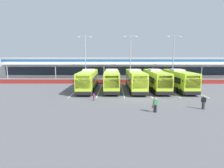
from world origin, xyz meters
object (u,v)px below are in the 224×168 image
pedestrian_in_dark_coat (203,102)px  coach_bus_rightmost (178,80)px  coach_bus_right_centre (156,80)px  lamp_post_east (173,56)px  coach_bus_centre (135,81)px  coach_bus_left_centre (112,80)px  pedestrian_child (94,97)px  lamp_post_centre (130,56)px  pedestrian_with_handbag (155,105)px  lamp_post_west (85,56)px  coach_bus_leftmost (88,80)px

pedestrian_in_dark_coat → coach_bus_rightmost: bearing=83.1°
coach_bus_right_centre → coach_bus_rightmost: 4.22m
lamp_post_east → coach_bus_centre: bearing=-134.2°
coach_bus_left_centre → coach_bus_rightmost: size_ratio=1.00×
pedestrian_child → lamp_post_centre: 20.48m
pedestrian_with_handbag → lamp_post_west: size_ratio=0.15×
lamp_post_west → lamp_post_east: size_ratio=1.00×
pedestrian_with_handbag → lamp_post_east: lamp_post_east is taller
coach_bus_centre → coach_bus_rightmost: 8.03m
coach_bus_left_centre → coach_bus_centre: size_ratio=1.00×
pedestrian_child → pedestrian_with_handbag: bearing=-36.1°
coach_bus_left_centre → lamp_post_centre: bearing=66.9°
coach_bus_leftmost → coach_bus_centre: size_ratio=1.00×
pedestrian_in_dark_coat → lamp_post_centre: (-6.50, 22.56, 5.42)m
pedestrian_child → lamp_post_east: bearing=47.7°
coach_bus_centre → coach_bus_rightmost: bearing=2.8°
coach_bus_left_centre → pedestrian_with_handbag: bearing=-70.3°
coach_bus_right_centre → lamp_post_east: (6.34, 10.14, 4.50)m
pedestrian_with_handbag → pedestrian_child: size_ratio=1.61×
coach_bus_left_centre → coach_bus_right_centre: (8.10, 0.02, 0.00)m
coach_bus_left_centre → pedestrian_with_handbag: coach_bus_left_centre is taller
lamp_post_centre → lamp_post_east: 10.15m
pedestrian_in_dark_coat → lamp_post_east: lamp_post_east is taller
pedestrian_child → lamp_post_west: lamp_post_west is taller
coach_bus_left_centre → lamp_post_east: (14.44, 10.16, 4.50)m
coach_bus_left_centre → coach_bus_right_centre: same height
coach_bus_left_centre → lamp_post_east: size_ratio=1.11×
pedestrian_in_dark_coat → lamp_post_centre: lamp_post_centre is taller
coach_bus_centre → coach_bus_right_centre: 3.82m
coach_bus_leftmost → lamp_post_west: 11.87m
pedestrian_in_dark_coat → coach_bus_leftmost: bearing=141.0°
coach_bus_leftmost → coach_bus_rightmost: same height
lamp_post_centre → coach_bus_right_centre: bearing=-69.3°
coach_bus_rightmost → pedestrian_in_dark_coat: size_ratio=7.51×
coach_bus_left_centre → pedestrian_in_dark_coat: (10.79, -12.48, -0.91)m
lamp_post_centre → lamp_post_east: same height
pedestrian_in_dark_coat → lamp_post_east: (3.65, 22.64, 5.42)m
coach_bus_left_centre → lamp_post_west: size_ratio=1.11×
coach_bus_leftmost → pedestrian_in_dark_coat: bearing=-39.0°
coach_bus_leftmost → pedestrian_child: 8.44m
coach_bus_left_centre → lamp_post_centre: lamp_post_centre is taller
coach_bus_rightmost → lamp_post_west: (-18.73, 10.39, 4.50)m
coach_bus_right_centre → lamp_post_centre: (-3.81, 10.06, 4.50)m
coach_bus_rightmost → lamp_post_east: size_ratio=1.11×
coach_bus_left_centre → coach_bus_centre: same height
coach_bus_centre → pedestrian_child: 10.61m
coach_bus_right_centre → pedestrian_with_handbag: coach_bus_right_centre is taller
coach_bus_rightmost → pedestrian_child: 17.06m
coach_bus_rightmost → lamp_post_centre: 13.55m
pedestrian_child → pedestrian_in_dark_coat: bearing=-17.2°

